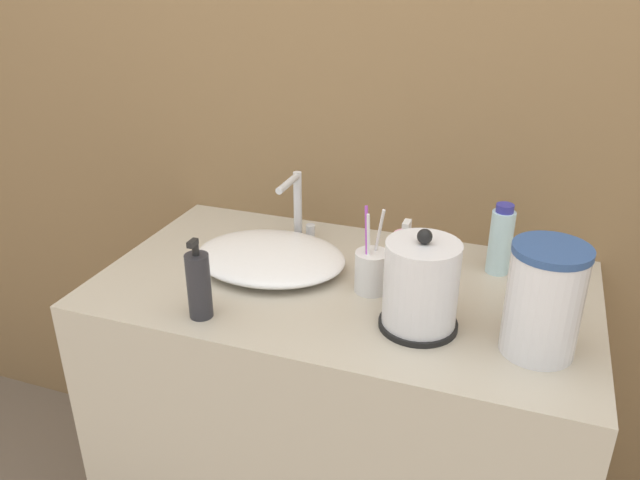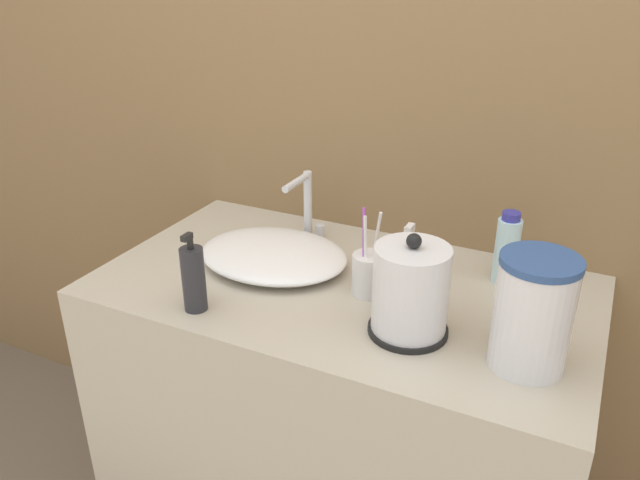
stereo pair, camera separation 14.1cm
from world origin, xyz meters
TOP-DOWN VIEW (x-y plane):
  - wall_back at (0.00, 0.65)m, footprint 6.00×0.04m
  - vanity_counter at (0.00, 0.31)m, footprint 1.12×0.63m
  - sink_basin at (-0.19, 0.33)m, footprint 0.37×0.30m
  - faucet at (-0.19, 0.50)m, footprint 0.06×0.13m
  - electric_kettle at (0.20, 0.19)m, footprint 0.16×0.16m
  - toothbrush_cup at (0.07, 0.30)m, footprint 0.08×0.08m
  - lotion_bottle at (-0.24, 0.08)m, footprint 0.05×0.05m
  - shampoo_bottle at (0.33, 0.49)m, footprint 0.05×0.05m
  - mouthwash_bottle at (0.12, 0.43)m, footprint 0.06×0.06m
  - water_pitcher at (0.43, 0.19)m, footprint 0.14×0.14m

SIDE VIEW (x-z plane):
  - vanity_counter at x=0.00m, z-range 0.00..0.89m
  - sink_basin at x=-0.19m, z-range 0.89..0.95m
  - mouthwash_bottle at x=0.12m, z-range 0.88..1.00m
  - toothbrush_cup at x=0.07m, z-range 0.84..1.04m
  - lotion_bottle at x=-0.24m, z-range 0.88..1.06m
  - shampoo_bottle at x=0.33m, z-range 0.89..1.06m
  - electric_kettle at x=0.20m, z-range 0.87..1.09m
  - faucet at x=-0.19m, z-range 0.90..1.08m
  - water_pitcher at x=0.43m, z-range 0.89..1.11m
  - wall_back at x=0.00m, z-range 0.00..2.60m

